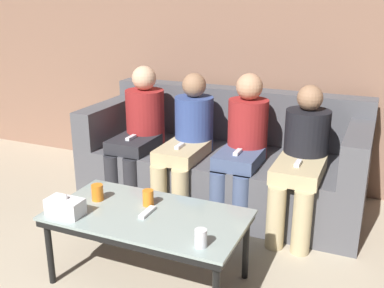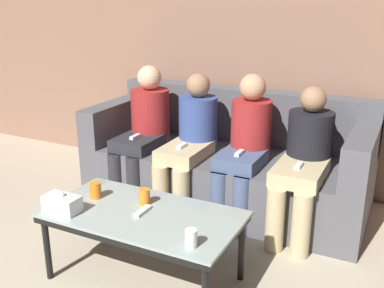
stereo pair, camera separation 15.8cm
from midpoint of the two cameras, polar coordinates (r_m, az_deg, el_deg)
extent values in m
cube|color=#8C6651|center=(4.13, 5.90, 12.82)|extent=(12.00, 0.06, 2.60)
cube|color=#515156|center=(3.82, 2.55, -4.15)|extent=(2.30, 0.96, 0.46)
cube|color=#515156|center=(4.02, 4.60, 3.83)|extent=(2.30, 0.20, 0.46)
cube|color=#515156|center=(4.17, -11.11, 3.12)|extent=(0.18, 0.96, 0.32)
cube|color=#515156|center=(3.48, 19.18, -0.66)|extent=(0.18, 0.96, 0.32)
cube|color=#8C9E99|center=(2.72, -7.36, -8.96)|extent=(1.18, 0.62, 0.02)
cube|color=black|center=(2.73, -7.33, -9.50)|extent=(1.15, 0.61, 0.04)
cylinder|color=black|center=(2.96, -19.10, -13.07)|extent=(0.04, 0.04, 0.40)
cylinder|color=black|center=(3.30, -12.98, -9.01)|extent=(0.04, 0.04, 0.40)
cylinder|color=black|center=(2.86, 5.23, -13.20)|extent=(0.04, 0.04, 0.40)
cylinder|color=orange|center=(2.80, -7.21, -6.81)|extent=(0.07, 0.07, 0.10)
cylinder|color=silver|center=(2.35, -0.84, -11.89)|extent=(0.07, 0.07, 0.10)
cylinder|color=orange|center=(2.92, -13.45, -6.01)|extent=(0.07, 0.07, 0.10)
cube|color=white|center=(2.79, -17.38, -7.64)|extent=(0.22, 0.12, 0.10)
sphere|color=white|center=(2.76, -17.50, -6.48)|extent=(0.04, 0.04, 0.04)
cube|color=white|center=(2.71, -7.37, -8.60)|extent=(0.04, 0.15, 0.02)
cylinder|color=#28282D|center=(3.78, -11.20, -4.74)|extent=(0.13, 0.13, 0.46)
cylinder|color=#28282D|center=(3.69, -8.88, -5.22)|extent=(0.13, 0.13, 0.46)
cube|color=#28282D|center=(3.80, -8.58, 0.04)|extent=(0.33, 0.42, 0.10)
cylinder|color=maroon|center=(3.92, -7.11, 3.45)|extent=(0.33, 0.33, 0.47)
sphere|color=#DBAD89|center=(3.85, -7.30, 8.30)|extent=(0.21, 0.21, 0.21)
cube|color=white|center=(3.75, -8.96, 0.80)|extent=(0.04, 0.12, 0.02)
cylinder|color=tan|center=(3.51, -5.50, -6.35)|extent=(0.13, 0.13, 0.46)
cylinder|color=tan|center=(3.43, -2.85, -6.87)|extent=(0.13, 0.13, 0.46)
cube|color=tan|center=(3.56, -2.52, -1.03)|extent=(0.32, 0.48, 0.10)
cylinder|color=#334784|center=(3.71, -0.95, 2.60)|extent=(0.32, 0.32, 0.45)
sphere|color=#997051|center=(3.64, -0.98, 7.48)|extent=(0.19, 0.19, 0.19)
cube|color=white|center=(3.50, -2.88, -0.26)|extent=(0.04, 0.12, 0.02)
cylinder|color=#47567A|center=(3.39, 1.97, -7.22)|extent=(0.13, 0.13, 0.46)
cylinder|color=#47567A|center=(3.33, 4.87, -7.74)|extent=(0.13, 0.13, 0.46)
cube|color=#47567A|center=(3.43, 4.68, -1.87)|extent=(0.31, 0.41, 0.10)
cylinder|color=maroon|center=(3.55, 5.83, 1.93)|extent=(0.31, 0.31, 0.47)
sphere|color=tan|center=(3.47, 6.01, 7.26)|extent=(0.21, 0.21, 0.21)
cube|color=white|center=(3.37, 4.48, -1.05)|extent=(0.04, 0.12, 0.02)
cylinder|color=tan|center=(3.18, 9.17, -9.22)|extent=(0.13, 0.13, 0.46)
cylinder|color=tan|center=(3.15, 12.38, -9.73)|extent=(0.13, 0.13, 0.46)
cube|color=tan|center=(3.28, 12.06, -3.20)|extent=(0.33, 0.50, 0.10)
cylinder|color=black|center=(3.45, 13.10, 0.72)|extent=(0.33, 0.33, 0.43)
sphere|color=#997051|center=(3.38, 13.47, 5.72)|extent=(0.19, 0.19, 0.19)
cube|color=white|center=(3.21, 11.95, -2.42)|extent=(0.04, 0.12, 0.02)
camera|label=1|loc=(0.08, -91.45, -0.48)|focal=42.00mm
camera|label=2|loc=(0.08, 88.55, 0.48)|focal=42.00mm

